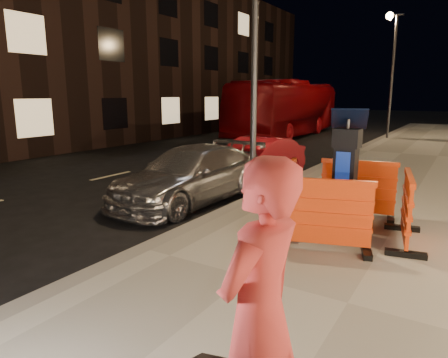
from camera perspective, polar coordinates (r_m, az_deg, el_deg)
The scene contains 14 objects.
ground_plane at distance 6.14m, azimuth -11.54°, elevation -10.94°, with size 120.00×120.00×0.00m, color black.
sidewalk at distance 4.77m, azimuth 17.18°, elevation -17.34°, with size 6.00×60.00×0.15m, color gray.
kerb at distance 6.11m, azimuth -11.57°, elevation -10.29°, with size 0.30×60.00×0.15m, color slate.
parking_kiosk at distance 6.69m, azimuth 16.89°, elevation 0.51°, with size 0.60×0.60×1.89m, color black.
barrier_front at distance 5.90m, azimuth 14.22°, elevation -5.03°, with size 1.35×0.56×1.06m, color #EA3E0F.
barrier_back at distance 7.68m, azimuth 18.55°, elevation -1.34°, with size 1.35×0.56×1.06m, color #EA3E0F.
barrier_kerbside at distance 7.07m, azimuth 9.24°, elevation -1.98°, with size 1.35×0.56×1.06m, color #EA3E0F.
barrier_bldgside at distance 6.62m, azimuth 24.63°, elevation -3.93°, with size 1.35×0.56×1.06m, color #EA3E0F.
car_silver at distance 9.05m, azimuth -4.71°, elevation -3.20°, with size 1.72×4.23×1.23m, color #B6B6BB.
car_red at distance 11.21m, azimuth 4.48°, elevation -0.21°, with size 1.26×3.61×1.19m, color maroon.
bus_doubledecker at distance 23.46m, azimuth 8.91°, elevation 6.10°, with size 2.61×11.16×3.11m, color maroon.
man at distance 2.47m, azimuth 5.03°, elevation -19.00°, with size 0.69×0.46×1.90m, color #AC2F2F.
street_lamp_mid at distance 8.02m, azimuth 4.39°, elevation 17.57°, with size 0.12×0.12×6.00m, color #3F3F44.
street_lamp_far at distance 22.39m, azimuth 22.87°, elevation 13.12°, with size 0.12×0.12×6.00m, color #3F3F44.
Camera 1 is at (3.94, -4.07, 2.37)m, focal length 32.00 mm.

